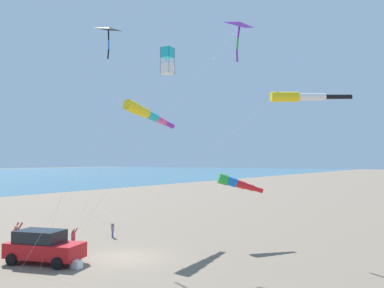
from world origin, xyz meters
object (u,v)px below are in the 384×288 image
(kite_windsock_striped_overhead, at_px, (299,97))
(kite_windsock_white_trailing, at_px, (234,183))
(person_adult_flyer, at_px, (16,236))
(person_child_grey_jacket, at_px, (73,237))
(kite_delta_blue_topmost, at_px, (240,25))
(person_child_green_jacket, at_px, (113,229))
(parked_car, at_px, (43,246))
(cooler_box, at_px, (77,264))
(kite_delta_black_fish_shape, at_px, (108,30))
(kite_windsock_checkered_midright, at_px, (145,113))
(kite_box_orange_high_right, at_px, (167,61))

(kite_windsock_striped_overhead, bearing_deg, kite_windsock_white_trailing, -156.48)
(person_adult_flyer, bearing_deg, kite_windsock_white_trailing, 44.63)
(person_child_grey_jacket, distance_m, kite_delta_blue_topmost, 20.22)
(person_child_green_jacket, relative_size, kite_delta_blue_topmost, 0.07)
(parked_car, height_order, cooler_box, parked_car)
(kite_delta_black_fish_shape, bearing_deg, person_child_grey_jacket, -83.77)
(kite_windsock_checkered_midright, xyz_separation_m, kite_windsock_white_trailing, (6.13, 2.51, -5.11))
(person_adult_flyer, relative_size, kite_delta_blue_topmost, 0.11)
(kite_windsock_checkered_midright, bearing_deg, person_child_grey_jacket, -111.80)
(kite_windsock_white_trailing, xyz_separation_m, kite_delta_blue_topmost, (-1.01, 2.95, 12.34))
(parked_car, distance_m, kite_delta_blue_topmost, 21.58)
(person_adult_flyer, distance_m, person_child_grey_jacket, 3.49)
(parked_car, height_order, kite_delta_blue_topmost, kite_delta_blue_topmost)
(person_child_green_jacket, xyz_separation_m, kite_delta_blue_topmost, (7.74, 6.07, 15.97))
(person_child_grey_jacket, bearing_deg, person_adult_flyer, -128.57)
(parked_car, xyz_separation_m, kite_delta_blue_topmost, (5.49, 13.81, 15.64))
(parked_car, relative_size, kite_windsock_checkered_midright, 0.38)
(person_child_green_jacket, bearing_deg, kite_windsock_striped_overhead, 20.90)
(parked_car, height_order, kite_windsock_checkered_midright, kite_windsock_checkered_midright)
(kite_windsock_white_trailing, bearing_deg, person_child_grey_jacket, -137.52)
(person_child_green_jacket, bearing_deg, kite_windsock_white_trailing, 19.64)
(cooler_box, distance_m, kite_delta_blue_topmost, 21.43)
(kite_windsock_white_trailing, bearing_deg, person_adult_flyer, -135.37)
(kite_delta_black_fish_shape, distance_m, kite_delta_blue_topmost, 10.26)
(kite_box_orange_high_right, bearing_deg, person_child_grey_jacket, -140.58)
(kite_windsock_checkered_midright, xyz_separation_m, kite_box_orange_high_right, (2.82, -0.97, 3.32))
(person_child_green_jacket, distance_m, kite_delta_black_fish_shape, 15.05)
(kite_windsock_striped_overhead, height_order, kite_box_orange_high_right, kite_box_orange_high_right)
(person_child_grey_jacket, height_order, kite_windsock_white_trailing, kite_windsock_white_trailing)
(cooler_box, xyz_separation_m, person_child_grey_jacket, (-4.00, 3.11, 0.53))
(parked_car, bearing_deg, person_adult_flyer, 168.95)
(person_child_grey_jacket, bearing_deg, kite_box_orange_high_right, 39.42)
(kite_windsock_checkered_midright, bearing_deg, person_child_green_jacket, -166.82)
(person_child_green_jacket, bearing_deg, person_adult_flyer, -102.14)
(cooler_box, bearing_deg, person_child_grey_jacket, 142.13)
(kite_delta_black_fish_shape, bearing_deg, kite_windsock_striped_overhead, 24.87)
(kite_delta_blue_topmost, bearing_deg, person_child_green_jacket, -141.92)
(kite_windsock_checkered_midright, distance_m, kite_box_orange_high_right, 4.46)
(kite_box_orange_high_right, bearing_deg, kite_windsock_checkered_midright, 160.93)
(kite_windsock_checkered_midright, relative_size, kite_box_orange_high_right, 0.90)
(parked_car, bearing_deg, kite_delta_black_fish_shape, 106.05)
(kite_windsock_white_trailing, height_order, kite_delta_blue_topmost, kite_delta_blue_topmost)
(parked_car, distance_m, person_child_grey_jacket, 3.81)
(cooler_box, xyz_separation_m, kite_delta_blue_topmost, (3.09, 13.46, 16.38))
(kite_delta_black_fish_shape, bearing_deg, kite_windsock_white_trailing, 25.52)
(cooler_box, relative_size, kite_delta_black_fish_shape, 0.04)
(person_child_grey_jacket, bearing_deg, parked_car, -65.20)
(parked_car, relative_size, kite_windsock_white_trailing, 0.32)
(parked_car, xyz_separation_m, person_adult_flyer, (-3.76, 0.73, 0.07))
(person_adult_flyer, relative_size, person_child_green_jacket, 1.64)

